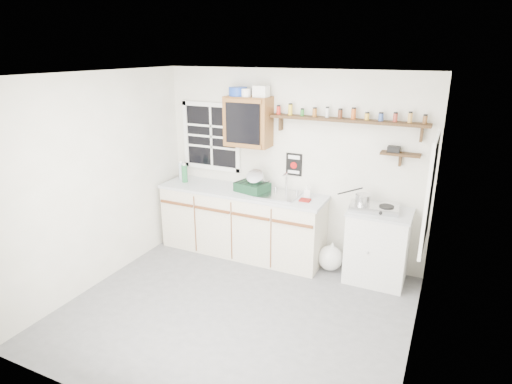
{
  "coord_description": "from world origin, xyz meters",
  "views": [
    {
      "loc": [
        1.92,
        -3.57,
        2.72
      ],
      "look_at": [
        -0.02,
        0.55,
        1.2
      ],
      "focal_mm": 30.0,
      "sensor_mm": 36.0,
      "label": 1
    }
  ],
  "objects_px": {
    "upper_cabinet": "(248,122)",
    "dish_rack": "(253,184)",
    "spice_shelf": "(346,119)",
    "hotplate": "(374,208)",
    "right_cabinet": "(377,246)",
    "main_cabinet": "(242,222)"
  },
  "relations": [
    {
      "from": "main_cabinet",
      "to": "upper_cabinet",
      "type": "relative_size",
      "value": 3.55
    },
    {
      "from": "spice_shelf",
      "to": "dish_rack",
      "type": "height_order",
      "value": "spice_shelf"
    },
    {
      "from": "spice_shelf",
      "to": "hotplate",
      "type": "xyz_separation_m",
      "value": [
        0.45,
        -0.21,
        -0.98
      ]
    },
    {
      "from": "main_cabinet",
      "to": "upper_cabinet",
      "type": "distance_m",
      "value": 1.37
    },
    {
      "from": "main_cabinet",
      "to": "spice_shelf",
      "type": "relative_size",
      "value": 1.21
    },
    {
      "from": "main_cabinet",
      "to": "right_cabinet",
      "type": "relative_size",
      "value": 2.54
    },
    {
      "from": "right_cabinet",
      "to": "upper_cabinet",
      "type": "xyz_separation_m",
      "value": [
        -1.8,
        0.12,
        1.37
      ]
    },
    {
      "from": "upper_cabinet",
      "to": "spice_shelf",
      "type": "relative_size",
      "value": 0.34
    },
    {
      "from": "spice_shelf",
      "to": "dish_rack",
      "type": "distance_m",
      "value": 1.47
    },
    {
      "from": "main_cabinet",
      "to": "hotplate",
      "type": "distance_m",
      "value": 1.82
    },
    {
      "from": "dish_rack",
      "to": "hotplate",
      "type": "relative_size",
      "value": 0.8
    },
    {
      "from": "right_cabinet",
      "to": "upper_cabinet",
      "type": "distance_m",
      "value": 2.26
    },
    {
      "from": "main_cabinet",
      "to": "right_cabinet",
      "type": "bearing_deg",
      "value": 0.79
    },
    {
      "from": "right_cabinet",
      "to": "spice_shelf",
      "type": "xyz_separation_m",
      "value": [
        -0.53,
        0.19,
        1.47
      ]
    },
    {
      "from": "right_cabinet",
      "to": "dish_rack",
      "type": "bearing_deg",
      "value": -179.64
    },
    {
      "from": "right_cabinet",
      "to": "hotplate",
      "type": "bearing_deg",
      "value": -165.61
    },
    {
      "from": "main_cabinet",
      "to": "hotplate",
      "type": "relative_size",
      "value": 3.9
    },
    {
      "from": "spice_shelf",
      "to": "hotplate",
      "type": "distance_m",
      "value": 1.1
    },
    {
      "from": "right_cabinet",
      "to": "main_cabinet",
      "type": "bearing_deg",
      "value": -179.21
    },
    {
      "from": "upper_cabinet",
      "to": "dish_rack",
      "type": "distance_m",
      "value": 0.83
    },
    {
      "from": "main_cabinet",
      "to": "spice_shelf",
      "type": "distance_m",
      "value": 1.98
    },
    {
      "from": "dish_rack",
      "to": "hotplate",
      "type": "height_order",
      "value": "dish_rack"
    }
  ]
}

